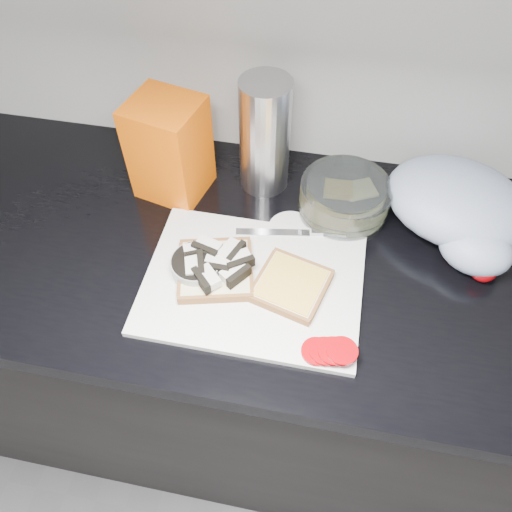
# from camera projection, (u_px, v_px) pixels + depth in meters

# --- Properties ---
(base_cabinet) EXTENTS (3.50, 0.60, 0.86)m
(base_cabinet) POSITION_uv_depth(u_px,v_px,m) (312.00, 365.00, 1.34)
(base_cabinet) COLOR black
(base_cabinet) RESTS_ON ground
(countertop) EXTENTS (3.50, 0.64, 0.04)m
(countertop) POSITION_uv_depth(u_px,v_px,m) (332.00, 265.00, 0.98)
(countertop) COLOR black
(countertop) RESTS_ON base_cabinet
(cutting_board) EXTENTS (0.40, 0.30, 0.01)m
(cutting_board) POSITION_uv_depth(u_px,v_px,m) (253.00, 283.00, 0.93)
(cutting_board) COLOR silver
(cutting_board) RESTS_ON countertop
(bread_left) EXTENTS (0.17, 0.17, 0.04)m
(bread_left) POSITION_uv_depth(u_px,v_px,m) (216.00, 267.00, 0.92)
(bread_left) COLOR beige
(bread_left) RESTS_ON cutting_board
(bread_right) EXTENTS (0.16, 0.16, 0.02)m
(bread_right) POSITION_uv_depth(u_px,v_px,m) (291.00, 285.00, 0.91)
(bread_right) COLOR beige
(bread_right) RESTS_ON cutting_board
(tomato_slices) EXTENTS (0.11, 0.07, 0.02)m
(tomato_slices) POSITION_uv_depth(u_px,v_px,m) (329.00, 351.00, 0.82)
(tomato_slices) COLOR #9F0309
(tomato_slices) RESTS_ON cutting_board
(knife) EXTENTS (0.22, 0.05, 0.01)m
(knife) POSITION_uv_depth(u_px,v_px,m) (305.00, 232.00, 0.99)
(knife) COLOR #B4B5B9
(knife) RESTS_ON cutting_board
(seed_tub) EXTENTS (0.09, 0.09, 0.05)m
(seed_tub) POSITION_uv_depth(u_px,v_px,m) (197.00, 267.00, 0.92)
(seed_tub) COLOR #939798
(seed_tub) RESTS_ON countertop
(tub_lid) EXTENTS (0.11, 0.11, 0.01)m
(tub_lid) POSITION_uv_depth(u_px,v_px,m) (291.00, 229.00, 1.01)
(tub_lid) COLOR silver
(tub_lid) RESTS_ON countertop
(glass_bowl) EXTENTS (0.18, 0.18, 0.08)m
(glass_bowl) POSITION_uv_depth(u_px,v_px,m) (344.00, 199.00, 1.02)
(glass_bowl) COLOR silver
(glass_bowl) RESTS_ON countertop
(bread_bag) EXTENTS (0.16, 0.15, 0.21)m
(bread_bag) POSITION_uv_depth(u_px,v_px,m) (170.00, 149.00, 1.01)
(bread_bag) COLOR #ED5203
(bread_bag) RESTS_ON countertop
(steel_canister) EXTENTS (0.10, 0.10, 0.25)m
(steel_canister) POSITION_uv_depth(u_px,v_px,m) (265.00, 136.00, 1.00)
(steel_canister) COLOR #B1B1B6
(steel_canister) RESTS_ON countertop
(grocery_bag) EXTENTS (0.34, 0.33, 0.12)m
(grocery_bag) POSITION_uv_depth(u_px,v_px,m) (459.00, 208.00, 0.97)
(grocery_bag) COLOR #A5B7CC
(grocery_bag) RESTS_ON countertop
(whole_tomatoes) EXTENTS (0.10, 0.08, 0.05)m
(whole_tomatoes) POSITION_uv_depth(u_px,v_px,m) (471.00, 260.00, 0.93)
(whole_tomatoes) COLOR #9F0309
(whole_tomatoes) RESTS_ON countertop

